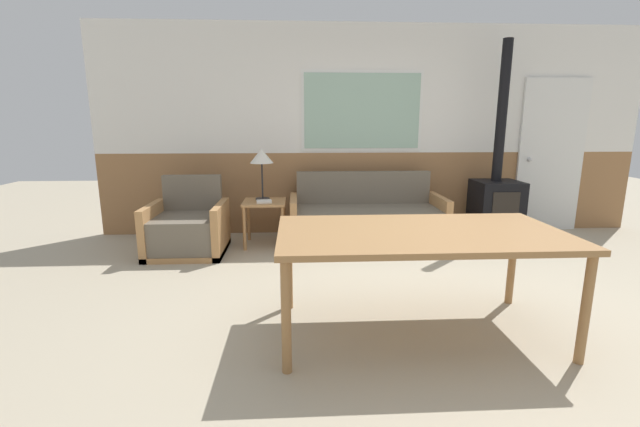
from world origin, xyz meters
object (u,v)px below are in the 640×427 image
(side_table, at_px, (265,209))
(wood_stove, at_px, (496,196))
(couch, at_px, (366,222))
(armchair, at_px, (188,230))
(table_lamp, at_px, (262,158))
(dining_table, at_px, (420,239))

(side_table, xyz_separation_m, wood_stove, (2.90, 0.09, 0.12))
(couch, relative_size, armchair, 2.19)
(side_table, bearing_deg, table_lamp, 106.03)
(couch, bearing_deg, wood_stove, 2.18)
(wood_stove, bearing_deg, side_table, -178.30)
(table_lamp, height_order, wood_stove, wood_stove)
(armchair, bearing_deg, side_table, 10.90)
(side_table, height_order, table_lamp, table_lamp)
(side_table, relative_size, wood_stove, 0.22)
(wood_stove, bearing_deg, dining_table, -125.04)
(dining_table, bearing_deg, wood_stove, 54.96)
(armchair, bearing_deg, couch, 1.70)
(dining_table, height_order, wood_stove, wood_stove)
(side_table, relative_size, dining_table, 0.28)
(side_table, xyz_separation_m, dining_table, (1.24, -2.29, 0.24))
(couch, height_order, side_table, couch)
(couch, height_order, table_lamp, table_lamp)
(couch, distance_m, armchair, 2.13)
(table_lamp, distance_m, wood_stove, 2.97)
(couch, xyz_separation_m, armchair, (-2.11, -0.29, -0.01))
(armchair, distance_m, wood_stove, 3.80)
(table_lamp, bearing_deg, couch, -2.93)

